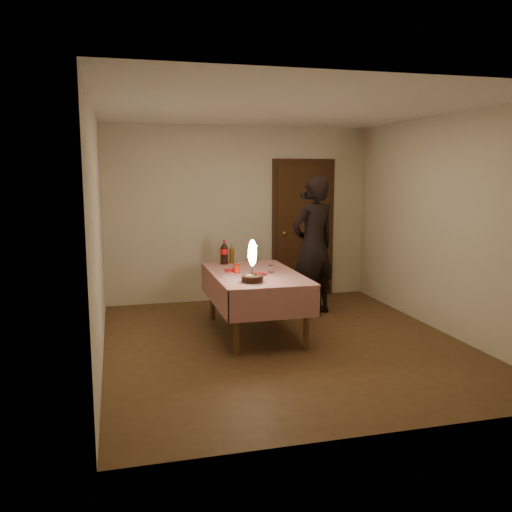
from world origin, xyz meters
The scene contains 12 objects.
ground centered at (0.00, 0.00, 0.00)m, with size 4.00×4.50×0.01m, color brown.
room_shell centered at (0.03, 0.08, 1.65)m, with size 4.04×4.54×2.62m.
dining_table centered at (-0.22, 0.48, 0.64)m, with size 1.02×1.72×0.74m.
birthday_cake centered at (-0.39, -0.06, 0.88)m, with size 0.30×0.30×0.47m.
red_plate centered at (-0.22, 0.35, 0.74)m, with size 0.22×0.22×0.01m, color red.
red_cup centered at (-0.43, 0.54, 0.79)m, with size 0.08×0.08×0.10m, color red.
clear_cup centered at (-0.04, 0.44, 0.78)m, with size 0.07×0.07×0.09m, color silver.
napkin_stack centered at (-0.47, 0.65, 0.75)m, with size 0.15×0.15×0.02m, color red.
cola_bottle centered at (-0.46, 1.18, 0.89)m, with size 0.10×0.10×0.32m.
amber_bottle_left centered at (-0.35, 1.23, 0.86)m, with size 0.06×0.06×0.26m.
amber_bottle_right centered at (-0.06, 1.13, 0.86)m, with size 0.06×0.06×0.26m.
photographer centered at (0.77, 1.15, 0.95)m, with size 0.80×0.65×1.89m.
Camera 1 is at (-1.82, -5.68, 1.94)m, focal length 38.00 mm.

